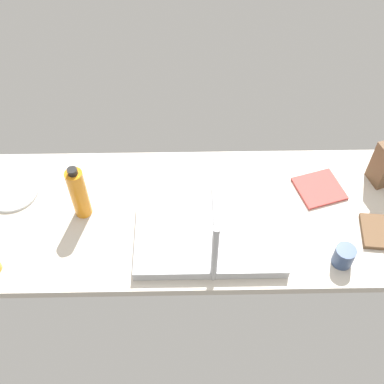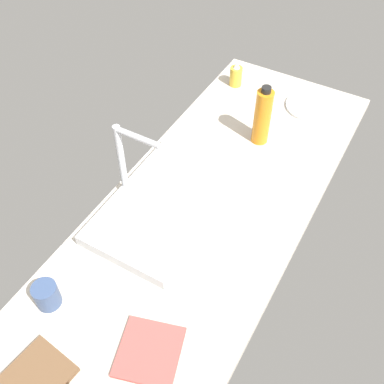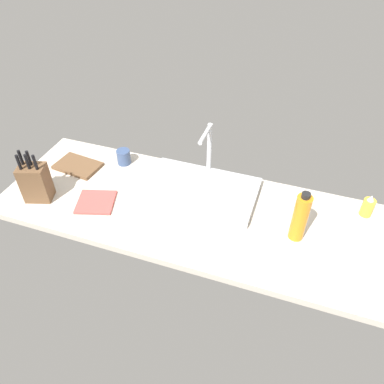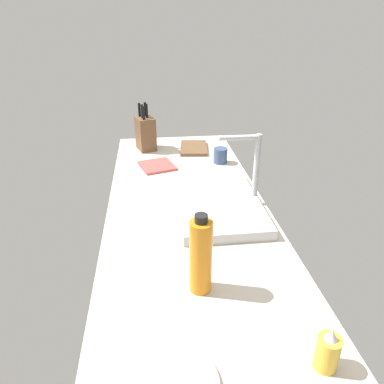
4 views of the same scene
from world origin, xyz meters
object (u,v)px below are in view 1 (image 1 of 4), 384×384
Objects in this scene: dish_towel at (319,189)px; dinner_plate at (12,191)px; water_bottle at (79,193)px; faucet at (214,245)px; sink_basin at (209,237)px; coffee_mug at (344,256)px.

dinner_plate is at bearing -0.42° from dish_towel.
water_bottle is 93.88cm from dish_towel.
faucet reaches higher than water_bottle.
dinner_plate is (29.75, -10.50, -11.04)cm from water_bottle.
sink_basin is 21.07cm from faucet.
dish_towel is at bearing -174.09° from water_bottle.
dinner_plate is (77.52, -24.09, -1.41)cm from sink_basin.
water_bottle reaches higher than coffee_mug.
coffee_mug is (-124.32, 34.31, 3.41)cm from dinner_plate.
faucet is 60.21cm from dish_towel.
sink_basin is 1.80× the size of faucet.
dish_towel is (-122.48, 0.90, 0.00)cm from dinner_plate.
faucet is at bearing 39.73° from dish_towel.
faucet is 48.37cm from coffee_mug.
faucet reaches higher than coffee_mug.
coffee_mug is at bearing -175.76° from faucet.
sink_basin is 2.57× the size of dinner_plate.
sink_basin is at bearing 164.12° from water_bottle.
dish_towel is 33.63cm from coffee_mug.
coffee_mug is at bearing 165.87° from water_bottle.
faucet is (-0.64, 13.65, 16.03)cm from sink_basin.
sink_basin reaches higher than dinner_plate.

